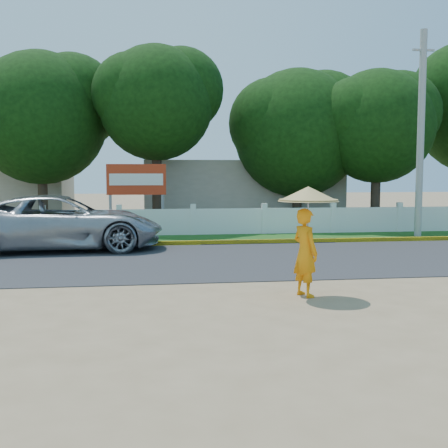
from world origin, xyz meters
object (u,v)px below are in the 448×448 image
(utility_pole, at_px, (421,135))
(billboard, at_px, (136,183))
(vehicle, at_px, (62,223))
(monk_with_parasol, at_px, (307,225))

(utility_pole, height_order, billboard, utility_pole)
(vehicle, distance_m, billboard, 5.65)
(utility_pole, bearing_deg, monk_with_parasol, -127.12)
(monk_with_parasol, height_order, billboard, billboard)
(utility_pole, xyz_separation_m, monk_with_parasol, (-7.61, -10.05, -2.60))
(billboard, bearing_deg, vehicle, -115.80)
(monk_with_parasol, distance_m, billboard, 13.43)
(vehicle, relative_size, monk_with_parasol, 2.90)
(utility_pole, distance_m, vehicle, 14.20)
(utility_pole, height_order, vehicle, utility_pole)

